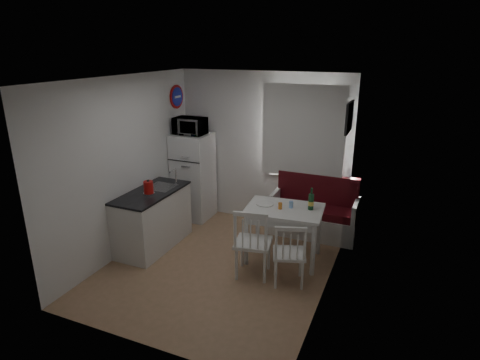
{
  "coord_description": "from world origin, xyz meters",
  "views": [
    {
      "loc": [
        2.24,
        -4.52,
        2.98
      ],
      "look_at": [
        0.11,
        0.5,
        1.15
      ],
      "focal_mm": 30.0,
      "sensor_mm": 36.0,
      "label": 1
    }
  ],
  "objects_px": {
    "kitchen_counter": "(153,219)",
    "kettle": "(149,187)",
    "bench": "(314,216)",
    "fridge": "(193,176)",
    "dining_table": "(284,214)",
    "chair_right": "(287,248)",
    "chair_left": "(250,237)",
    "wine_bottle": "(311,199)",
    "microwave": "(190,126)"
  },
  "relations": [
    {
      "from": "bench",
      "to": "microwave",
      "type": "xyz_separation_m",
      "value": [
        -2.17,
        -0.16,
        1.35
      ]
    },
    {
      "from": "fridge",
      "to": "microwave",
      "type": "relative_size",
      "value": 2.95
    },
    {
      "from": "dining_table",
      "to": "fridge",
      "type": "height_order",
      "value": "fridge"
    },
    {
      "from": "chair_left",
      "to": "chair_right",
      "type": "bearing_deg",
      "value": -9.24
    },
    {
      "from": "chair_left",
      "to": "bench",
      "type": "bearing_deg",
      "value": 63.32
    },
    {
      "from": "dining_table",
      "to": "wine_bottle",
      "type": "height_order",
      "value": "wine_bottle"
    },
    {
      "from": "kitchen_counter",
      "to": "kettle",
      "type": "height_order",
      "value": "kitchen_counter"
    },
    {
      "from": "chair_right",
      "to": "bench",
      "type": "bearing_deg",
      "value": 71.81
    },
    {
      "from": "chair_left",
      "to": "wine_bottle",
      "type": "height_order",
      "value": "wine_bottle"
    },
    {
      "from": "kitchen_counter",
      "to": "bench",
      "type": "bearing_deg",
      "value": 31.74
    },
    {
      "from": "fridge",
      "to": "kettle",
      "type": "relative_size",
      "value": 6.87
    },
    {
      "from": "kitchen_counter",
      "to": "microwave",
      "type": "xyz_separation_m",
      "value": [
        0.02,
        1.19,
        1.23
      ]
    },
    {
      "from": "bench",
      "to": "fridge",
      "type": "distance_m",
      "value": 2.22
    },
    {
      "from": "bench",
      "to": "fridge",
      "type": "relative_size",
      "value": 0.9
    },
    {
      "from": "chair_right",
      "to": "microwave",
      "type": "xyz_separation_m",
      "value": [
        -2.2,
        1.47,
        1.14
      ]
    },
    {
      "from": "fridge",
      "to": "wine_bottle",
      "type": "height_order",
      "value": "fridge"
    },
    {
      "from": "kitchen_counter",
      "to": "microwave",
      "type": "relative_size",
      "value": 2.53
    },
    {
      "from": "chair_right",
      "to": "microwave",
      "type": "relative_size",
      "value": 1.0
    },
    {
      "from": "microwave",
      "to": "fridge",
      "type": "bearing_deg",
      "value": 90.0
    },
    {
      "from": "dining_table",
      "to": "microwave",
      "type": "height_order",
      "value": "microwave"
    },
    {
      "from": "fridge",
      "to": "kitchen_counter",
      "type": "bearing_deg",
      "value": -90.9
    },
    {
      "from": "dining_table",
      "to": "wine_bottle",
      "type": "distance_m",
      "value": 0.44
    },
    {
      "from": "kitchen_counter",
      "to": "chair_right",
      "type": "distance_m",
      "value": 2.24
    },
    {
      "from": "bench",
      "to": "chair_left",
      "type": "xyz_separation_m",
      "value": [
        -0.47,
        -1.64,
        0.29
      ]
    },
    {
      "from": "bench",
      "to": "wine_bottle",
      "type": "xyz_separation_m",
      "value": [
        0.13,
        -0.87,
        0.63
      ]
    },
    {
      "from": "dining_table",
      "to": "kitchen_counter",
      "type": "bearing_deg",
      "value": -174.22
    },
    {
      "from": "bench",
      "to": "kettle",
      "type": "bearing_deg",
      "value": -145.38
    },
    {
      "from": "bench",
      "to": "chair_right",
      "type": "relative_size",
      "value": 2.67
    },
    {
      "from": "dining_table",
      "to": "fridge",
      "type": "distance_m",
      "value": 2.13
    },
    {
      "from": "kettle",
      "to": "wine_bottle",
      "type": "relative_size",
      "value": 0.7
    },
    {
      "from": "bench",
      "to": "chair_left",
      "type": "bearing_deg",
      "value": -106.07
    },
    {
      "from": "dining_table",
      "to": "microwave",
      "type": "relative_size",
      "value": 2.17
    },
    {
      "from": "bench",
      "to": "chair_right",
      "type": "bearing_deg",
      "value": -89.03
    },
    {
      "from": "bench",
      "to": "microwave",
      "type": "bearing_deg",
      "value": -175.73
    },
    {
      "from": "kitchen_counter",
      "to": "fridge",
      "type": "xyz_separation_m",
      "value": [
        0.02,
        1.24,
        0.31
      ]
    },
    {
      "from": "chair_right",
      "to": "wine_bottle",
      "type": "distance_m",
      "value": 0.87
    },
    {
      "from": "chair_left",
      "to": "chair_right",
      "type": "distance_m",
      "value": 0.51
    },
    {
      "from": "chair_left",
      "to": "kettle",
      "type": "distance_m",
      "value": 1.72
    },
    {
      "from": "microwave",
      "to": "chair_right",
      "type": "bearing_deg",
      "value": -33.65
    },
    {
      "from": "kitchen_counter",
      "to": "wine_bottle",
      "type": "relative_size",
      "value": 4.15
    },
    {
      "from": "dining_table",
      "to": "chair_right",
      "type": "xyz_separation_m",
      "value": [
        0.25,
        -0.66,
        -0.17
      ]
    },
    {
      "from": "kitchen_counter",
      "to": "dining_table",
      "type": "distance_m",
      "value": 2.03
    },
    {
      "from": "kitchen_counter",
      "to": "fridge",
      "type": "bearing_deg",
      "value": 89.1
    },
    {
      "from": "microwave",
      "to": "chair_left",
      "type": "bearing_deg",
      "value": -40.97
    },
    {
      "from": "bench",
      "to": "dining_table",
      "type": "distance_m",
      "value": 1.06
    },
    {
      "from": "fridge",
      "to": "microwave",
      "type": "distance_m",
      "value": 0.92
    },
    {
      "from": "chair_right",
      "to": "wine_bottle",
      "type": "bearing_deg",
      "value": 63.35
    },
    {
      "from": "chair_left",
      "to": "wine_bottle",
      "type": "relative_size",
      "value": 1.71
    },
    {
      "from": "dining_table",
      "to": "kettle",
      "type": "relative_size",
      "value": 5.06
    },
    {
      "from": "bench",
      "to": "chair_left",
      "type": "relative_size",
      "value": 2.56
    }
  ]
}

